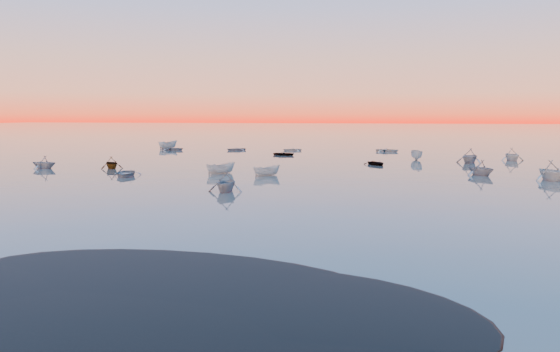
% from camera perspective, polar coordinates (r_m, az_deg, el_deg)
% --- Properties ---
extents(ground, '(600.00, 600.00, 0.00)m').
position_cam_1_polar(ground, '(118.05, 7.87, 3.22)').
color(ground, '#6B6259').
rests_on(ground, ground).
extents(mud_lobes, '(140.00, 6.00, 0.07)m').
position_cam_1_polar(mud_lobes, '(19.48, -13.28, -13.07)').
color(mud_lobes, black).
rests_on(mud_lobes, ground).
extents(moored_fleet, '(124.00, 58.00, 1.20)m').
position_cam_1_polar(moored_fleet, '(71.34, 5.31, 1.20)').
color(moored_fleet, beige).
rests_on(moored_fleet, ground).
extents(boat_near_left, '(4.40, 2.88, 1.02)m').
position_cam_1_polar(boat_near_left, '(59.85, -15.83, -0.02)').
color(boat_near_left, slate).
rests_on(boat_near_left, ground).
extents(boat_near_center, '(3.49, 3.55, 1.21)m').
position_cam_1_polar(boat_near_center, '(60.59, -6.20, 0.26)').
color(boat_near_center, beige).
rests_on(boat_near_center, ground).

